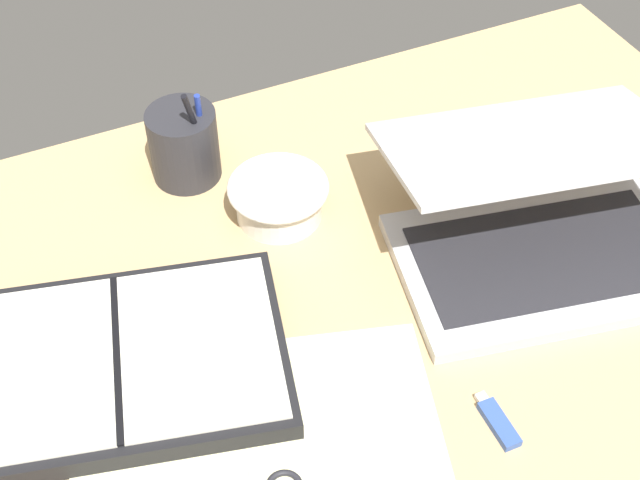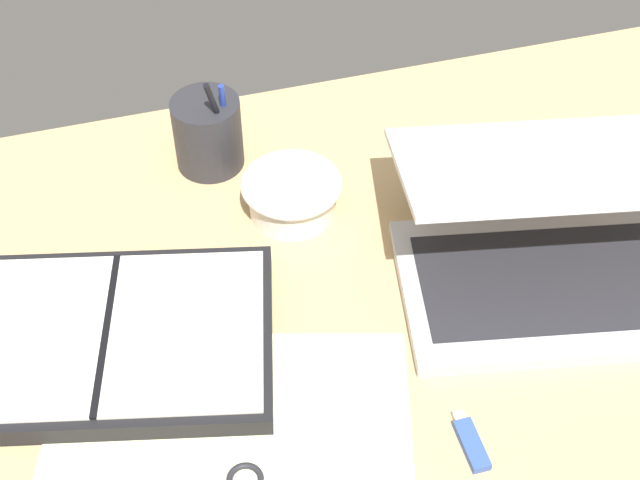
{
  "view_description": "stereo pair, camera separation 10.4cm",
  "coord_description": "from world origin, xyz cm",
  "px_view_note": "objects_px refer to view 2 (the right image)",
  "views": [
    {
      "loc": [
        -26.82,
        -54.59,
        84.43
      ],
      "look_at": [
        3.08,
        11.16,
        9.0
      ],
      "focal_mm": 50.0,
      "sensor_mm": 36.0,
      "label": 1
    },
    {
      "loc": [
        -17.04,
        -58.21,
        84.43
      ],
      "look_at": [
        3.08,
        11.16,
        9.0
      ],
      "focal_mm": 50.0,
      "sensor_mm": 36.0,
      "label": 2
    }
  ],
  "objects_px": {
    "laptop": "(550,243)",
    "planner": "(108,339)",
    "bowl": "(292,194)",
    "pen_cup": "(208,133)"
  },
  "relations": [
    {
      "from": "planner",
      "to": "laptop",
      "type": "bearing_deg",
      "value": 9.98
    },
    {
      "from": "laptop",
      "to": "planner",
      "type": "bearing_deg",
      "value": -172.2
    },
    {
      "from": "bowl",
      "to": "planner",
      "type": "relative_size",
      "value": 0.31
    },
    {
      "from": "laptop",
      "to": "pen_cup",
      "type": "relative_size",
      "value": 2.65
    },
    {
      "from": "pen_cup",
      "to": "planner",
      "type": "relative_size",
      "value": 0.37
    },
    {
      "from": "laptop",
      "to": "planner",
      "type": "height_order",
      "value": "laptop"
    },
    {
      "from": "pen_cup",
      "to": "bowl",
      "type": "bearing_deg",
      "value": -56.6
    },
    {
      "from": "laptop",
      "to": "planner",
      "type": "xyz_separation_m",
      "value": [
        -0.53,
        0.03,
        -0.04
      ]
    },
    {
      "from": "bowl",
      "to": "planner",
      "type": "xyz_separation_m",
      "value": [
        -0.26,
        -0.16,
        -0.02
      ]
    },
    {
      "from": "pen_cup",
      "to": "planner",
      "type": "height_order",
      "value": "pen_cup"
    }
  ]
}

